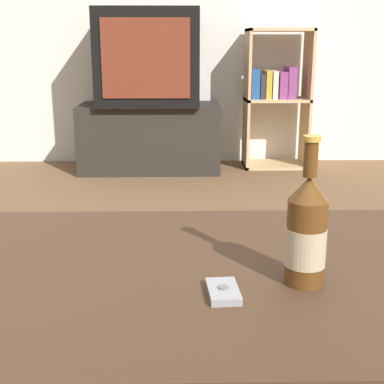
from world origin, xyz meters
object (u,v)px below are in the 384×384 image
Objects in this scene: television at (148,57)px; cell_phone at (223,291)px; bookshelf at (275,94)px; beer_bottle at (306,233)px; tv_stand at (150,137)px.

television is 2.87m from cell_phone.
television reaches higher than cell_phone.
beer_bottle is at bearing -98.63° from bookshelf.
television is at bearing 92.08° from cell_phone.
bookshelf is at bearing 74.67° from cell_phone.
tv_stand is 0.94m from bookshelf.
television is 0.70× the size of bookshelf.
bookshelf is 3.38× the size of beer_bottle.
television is at bearing -173.78° from bookshelf.
beer_bottle is (-0.44, -2.88, 0.00)m from bookshelf.
tv_stand is 1.42× the size of television.
tv_stand is at bearing -174.02° from bookshelf.
cell_phone is at bearing -101.51° from bookshelf.
television is 2.84m from beer_bottle.
beer_bottle reaches higher than tv_stand.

